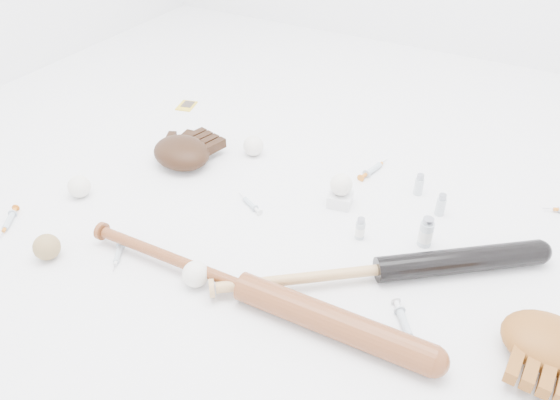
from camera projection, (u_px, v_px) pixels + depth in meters
The scene contains 20 objects.
bat_dark at pixel (381, 270), 1.36m from camera, with size 0.90×0.07×0.07m, color black, non-canonical shape.
bat_wood at pixel (245, 287), 1.31m from camera, with size 0.97×0.07×0.07m, color brown, non-canonical shape.
glove_dark at pixel (182, 152), 1.79m from camera, with size 0.24×0.24×0.09m, color black, non-canonical shape.
glove_tan at pixel (548, 342), 1.17m from camera, with size 0.23×0.23×0.08m, color brown, non-canonical shape.
trading_card at pixel (186, 106), 2.15m from camera, with size 0.06×0.09×0.00m, color gold.
pedestal at pixel (340, 199), 1.62m from camera, with size 0.07×0.07×0.04m, color white.
baseball_on_pedestal at pixel (341, 185), 1.59m from camera, with size 0.07×0.07×0.07m, color white.
baseball_left at pixel (79, 187), 1.65m from camera, with size 0.07×0.07×0.07m, color white.
baseball_upper at pixel (253, 146), 1.84m from camera, with size 0.07×0.07×0.07m, color white.
baseball_mid at pixel (196, 274), 1.34m from camera, with size 0.07×0.07×0.07m, color white.
baseball_aged at pixel (47, 247), 1.42m from camera, with size 0.07×0.07×0.07m, color olive.
syringe_0 at pixel (118, 254), 1.44m from camera, with size 0.14×0.02×0.02m, color #ADBCC6, non-canonical shape.
syringe_1 at pixel (250, 204), 1.62m from camera, with size 0.13×0.02×0.02m, color #ADBCC6, non-canonical shape.
syringe_2 at pixel (373, 169), 1.77m from camera, with size 0.17×0.03×0.02m, color #ADBCC6, non-canonical shape.
syringe_3 at pixel (404, 323), 1.25m from camera, with size 0.17×0.03×0.02m, color #ADBCC6, non-canonical shape.
syringe_5 at pixel (9, 221), 1.55m from camera, with size 0.15×0.03×0.02m, color #ADBCC6, non-canonical shape.
vial_0 at pixel (419, 184), 1.65m from camera, with size 0.03×0.03×0.07m, color silver.
vial_1 at pixel (441, 204), 1.57m from camera, with size 0.03×0.03×0.07m, color silver.
vial_2 at pixel (360, 228), 1.49m from camera, with size 0.03×0.03×0.07m, color silver.
vial_3 at pixel (426, 232), 1.46m from camera, with size 0.04×0.04×0.09m, color silver.
Camera 1 is at (0.56, -1.08, 0.98)m, focal length 35.00 mm.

